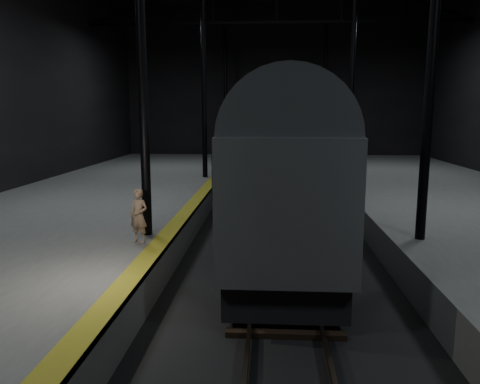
{
  "coord_description": "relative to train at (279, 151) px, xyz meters",
  "views": [
    {
      "loc": [
        -0.36,
        -16.75,
        4.43
      ],
      "look_at": [
        -1.26,
        -2.52,
        2.0
      ],
      "focal_mm": 35.0,
      "sensor_mm": 36.0,
      "label": 1
    }
  ],
  "objects": [
    {
      "name": "ground",
      "position": [
        0.0,
        -1.66,
        -2.92
      ],
      "size": [
        44.0,
        44.0,
        0.0
      ],
      "primitive_type": "plane",
      "color": "black",
      "rests_on": "ground"
    },
    {
      "name": "woman",
      "position": [
        -3.8,
        -6.5,
        -1.19
      ],
      "size": [
        0.62,
        0.51,
        1.45
      ],
      "primitive_type": "imported",
      "rotation": [
        0.0,
        0.0,
        -0.36
      ],
      "color": "#93745A",
      "rests_on": "platform_left"
    },
    {
      "name": "train",
      "position": [
        0.0,
        0.0,
        0.0
      ],
      "size": [
        2.94,
        19.59,
        5.24
      ],
      "color": "#A6A8AF",
      "rests_on": "ground"
    },
    {
      "name": "tactile_strip",
      "position": [
        -3.25,
        -1.66,
        -1.92
      ],
      "size": [
        0.5,
        43.8,
        0.01
      ],
      "primitive_type": "cube",
      "color": "olive",
      "rests_on": "platform_left"
    },
    {
      "name": "platform_left",
      "position": [
        -7.5,
        -1.66,
        -2.42
      ],
      "size": [
        9.0,
        43.8,
        1.0
      ],
      "primitive_type": "cube",
      "color": "#585855",
      "rests_on": "ground"
    },
    {
      "name": "track",
      "position": [
        0.0,
        -1.66,
        -2.85
      ],
      "size": [
        2.4,
        43.0,
        0.24
      ],
      "color": "#3F3328",
      "rests_on": "ground"
    }
  ]
}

